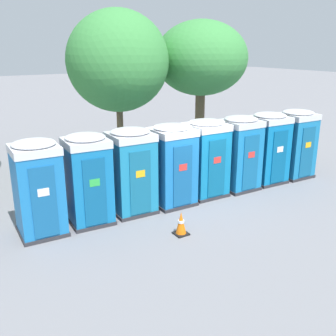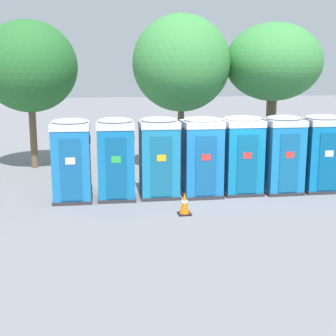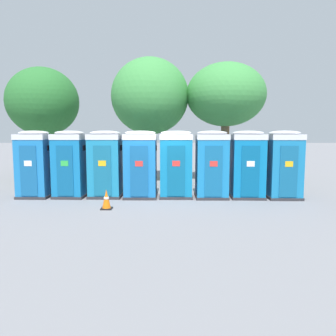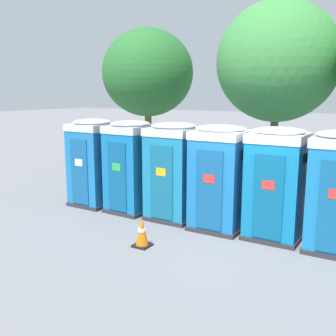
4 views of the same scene
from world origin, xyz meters
name	(u,v)px [view 2 (image 2 of 4)]	position (x,y,z in m)	size (l,w,h in m)	color
ground_plane	(220,193)	(0.00, 0.00, 0.00)	(120.00, 120.00, 0.00)	slate
portapotty_0	(72,160)	(-4.71, -0.05, 1.28)	(1.21, 1.24, 2.54)	#2D2D33
portapotty_1	(116,158)	(-3.36, -0.05, 1.28)	(1.23, 1.26, 2.54)	#2D2D33
portapotty_2	(159,157)	(-2.02, -0.03, 1.28)	(1.26, 1.23, 2.54)	#2D2D33
portapotty_3	(201,156)	(-0.68, -0.15, 1.28)	(1.25, 1.21, 2.54)	#2D2D33
portapotty_4	(242,154)	(0.67, -0.08, 1.28)	(1.25, 1.22, 2.54)	#2D2D33
portapotty_5	(282,154)	(2.01, -0.18, 1.28)	(1.22, 1.21, 2.54)	#2D2D33
portapotty_6	(321,153)	(3.36, -0.19, 1.28)	(1.27, 1.24, 2.54)	#2D2D33
street_tree_0	(181,63)	(-0.52, 3.87, 4.21)	(3.79, 3.79, 6.08)	brown
street_tree_1	(29,67)	(-6.38, 5.44, 4.09)	(3.81, 3.81, 5.92)	brown
street_tree_2	(273,63)	(3.17, 3.69, 4.25)	(3.84, 3.84, 5.81)	brown
traffic_cone	(184,204)	(-1.63, -2.07, 0.31)	(0.36, 0.36, 0.64)	black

